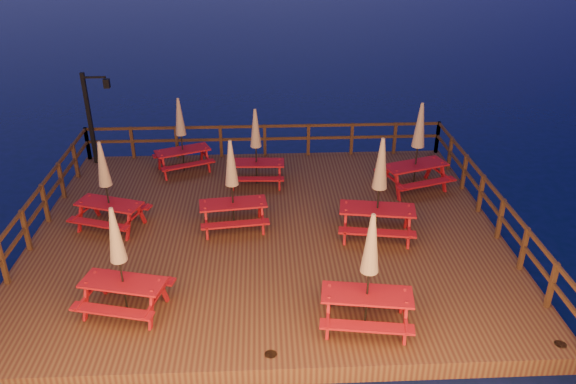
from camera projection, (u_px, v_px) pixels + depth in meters
name	position (u px, v px, depth m)	size (l,w,h in m)	color
ground	(267.00, 242.00, 14.86)	(500.00, 500.00, 0.00)	black
deck	(267.00, 236.00, 14.77)	(12.00, 10.00, 0.40)	#462316
deck_piles	(268.00, 251.00, 15.00)	(11.44, 9.44, 1.40)	#361911
railing	(266.00, 174.00, 15.91)	(11.80, 9.75, 1.10)	#361911
lamp_post	(93.00, 110.00, 17.68)	(0.85, 0.18, 3.00)	black
picnic_table_0	(256.00, 146.00, 16.52)	(1.72, 1.43, 2.37)	maroon
picnic_table_1	(181.00, 134.00, 17.35)	(2.07, 1.91, 2.39)	maroon
picnic_table_2	(106.00, 184.00, 14.19)	(2.06, 1.87, 2.42)	maroon
picnic_table_3	(369.00, 270.00, 10.73)	(1.99, 1.72, 2.56)	maroon
picnic_table_4	(418.00, 146.00, 16.13)	(2.26, 2.06, 2.67)	maroon
picnic_table_5	(232.00, 184.00, 14.17)	(1.87, 1.60, 2.46)	maroon
picnic_table_6	(119.00, 260.00, 11.17)	(1.99, 1.77, 2.44)	maroon
picnic_table_7	(379.00, 187.00, 13.76)	(2.10, 1.82, 2.68)	maroon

